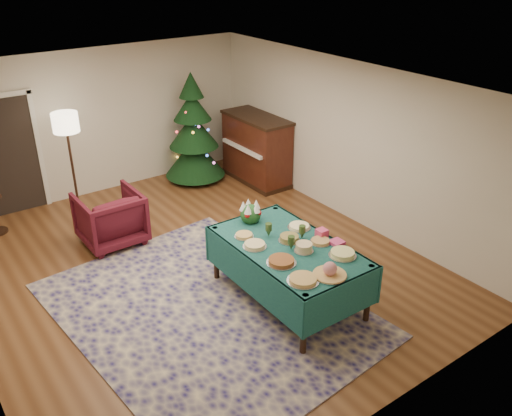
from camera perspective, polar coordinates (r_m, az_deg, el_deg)
room_shell at (r=7.53m, az=-6.87°, el=2.51°), size 7.00×7.00×7.00m
doorway at (r=10.23m, az=-24.56°, el=5.25°), size 1.08×0.04×2.16m
rug at (r=7.27m, az=-5.29°, el=-10.59°), size 3.55×4.46×0.02m
buffet_table at (r=7.10m, az=3.39°, el=-5.11°), size 1.27×2.15×0.83m
platter_0 at (r=6.32m, az=4.97°, el=-7.52°), size 0.38×0.38×0.05m
platter_1 at (r=6.43m, az=7.78°, el=-6.57°), size 0.41×0.41×0.18m
platter_2 at (r=6.85m, az=9.09°, el=-4.78°), size 0.35×0.35×0.07m
platter_3 at (r=6.63m, az=2.68°, el=-5.62°), size 0.37×0.37×0.06m
platter_4 at (r=6.88m, az=5.06°, el=-4.18°), size 0.25×0.25×0.11m
platter_5 at (r=7.10m, az=6.79°, el=-3.52°), size 0.28×0.28×0.05m
platter_6 at (r=6.96m, az=-0.14°, el=-3.93°), size 0.31×0.31×0.06m
platter_7 at (r=7.10m, az=3.52°, el=-3.22°), size 0.29×0.29×0.08m
platter_8 at (r=7.43m, az=4.57°, el=-1.96°), size 0.32×0.32×0.05m
platter_9 at (r=7.19m, az=-1.27°, el=-2.91°), size 0.26×0.26×0.05m
goblet_0 at (r=7.16m, az=1.34°, el=-2.29°), size 0.09×0.09×0.19m
goblet_1 at (r=7.13m, az=4.88°, el=-2.52°), size 0.09×0.09×0.19m
goblet_2 at (r=6.88m, az=3.72°, el=-3.65°), size 0.09×0.09×0.19m
napkin_stack at (r=7.10m, az=8.50°, el=-3.61°), size 0.17×0.17×0.04m
gift_box at (r=7.22m, az=6.93°, el=-2.66°), size 0.13×0.13×0.11m
centerpiece at (r=7.52m, az=-0.59°, el=-0.44°), size 0.30×0.30×0.34m
armchair at (r=8.83m, az=-15.11°, el=-0.80°), size 0.93×0.87×0.95m
floor_lamp at (r=9.71m, az=-19.34°, el=7.88°), size 0.44×0.44×1.81m
christmas_tree at (r=10.80m, az=-6.60°, el=7.85°), size 1.50×1.50×2.18m
piano at (r=10.77m, az=0.05°, el=6.15°), size 0.74×1.55×1.34m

